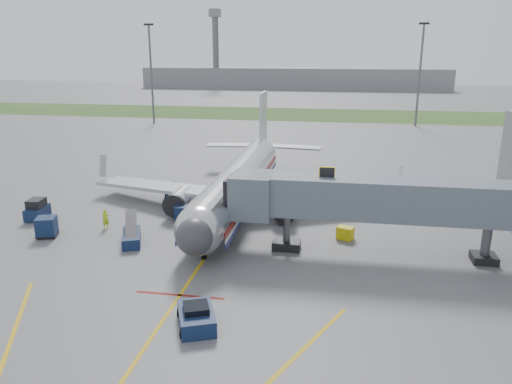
% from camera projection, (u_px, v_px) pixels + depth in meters
% --- Properties ---
extents(ground, '(400.00, 400.00, 0.00)m').
position_uv_depth(ground, '(197.00, 269.00, 36.41)').
color(ground, '#565659').
rests_on(ground, ground).
extents(grass_strip, '(300.00, 25.00, 0.01)m').
position_uv_depth(grass_strip, '(301.00, 114.00, 121.61)').
color(grass_strip, '#2D4C1E').
rests_on(grass_strip, ground).
extents(apron_markings, '(21.52, 50.00, 0.01)m').
position_uv_depth(apron_markings, '(162.00, 322.00, 29.40)').
color(apron_markings, gold).
rests_on(apron_markings, ground).
extents(airliner, '(32.10, 35.67, 10.25)m').
position_uv_depth(airliner, '(239.00, 182.00, 50.11)').
color(airliner, silver).
rests_on(airliner, ground).
extents(jet_bridge, '(25.30, 4.00, 6.90)m').
position_uv_depth(jet_bridge, '(377.00, 200.00, 37.80)').
color(jet_bridge, slate).
rests_on(jet_bridge, ground).
extents(light_mast_left, '(2.00, 0.44, 20.40)m').
position_uv_depth(light_mast_left, '(151.00, 72.00, 104.57)').
color(light_mast_left, '#595B60').
rests_on(light_mast_left, ground).
extents(light_mast_right, '(2.00, 0.44, 20.40)m').
position_uv_depth(light_mast_right, '(420.00, 73.00, 100.35)').
color(light_mast_right, '#595B60').
rests_on(light_mast_right, ground).
extents(distant_terminal, '(120.00, 14.00, 8.00)m').
position_uv_depth(distant_terminal, '(293.00, 78.00, 197.86)').
color(distant_terminal, slate).
rests_on(distant_terminal, ground).
extents(control_tower, '(4.00, 4.00, 30.00)m').
position_uv_depth(control_tower, '(216.00, 43.00, 194.31)').
color(control_tower, '#595B60').
rests_on(control_tower, ground).
extents(pushback_tug, '(3.04, 3.73, 1.34)m').
position_uv_depth(pushback_tug, '(196.00, 317.00, 28.89)').
color(pushback_tug, '#0C1638').
rests_on(pushback_tug, ground).
extents(baggage_tug, '(1.72, 2.88, 1.92)m').
position_uv_depth(baggage_tug, '(37.00, 210.00, 47.08)').
color(baggage_tug, '#0C1638').
rests_on(baggage_tug, ground).
extents(baggage_cart_a, '(1.61, 1.61, 1.53)m').
position_uv_depth(baggage_cart_a, '(183.00, 214.00, 46.26)').
color(baggage_cart_a, '#0C1638').
rests_on(baggage_cart_a, ground).
extents(baggage_cart_b, '(2.02, 2.02, 1.73)m').
position_uv_depth(baggage_cart_b, '(47.00, 227.00, 42.53)').
color(baggage_cart_b, '#0C1638').
rests_on(baggage_cart_b, ground).
extents(baggage_cart_c, '(1.80, 1.80, 1.56)m').
position_uv_depth(baggage_cart_c, '(171.00, 190.00, 53.96)').
color(baggage_cart_c, '#0C1638').
rests_on(baggage_cart_c, ground).
extents(belt_loader, '(2.69, 4.48, 2.13)m').
position_uv_depth(belt_loader, '(131.00, 237.00, 41.26)').
color(belt_loader, '#0C1638').
rests_on(belt_loader, ground).
extents(ground_power_cart, '(1.57, 1.33, 1.06)m').
position_uv_depth(ground_power_cart, '(345.00, 233.00, 42.10)').
color(ground_power_cart, yellow).
rests_on(ground_power_cart, ground).
extents(ramp_worker, '(0.74, 0.76, 1.75)m').
position_uv_depth(ramp_worker, '(106.00, 219.00, 44.45)').
color(ramp_worker, '#B5E01A').
rests_on(ramp_worker, ground).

